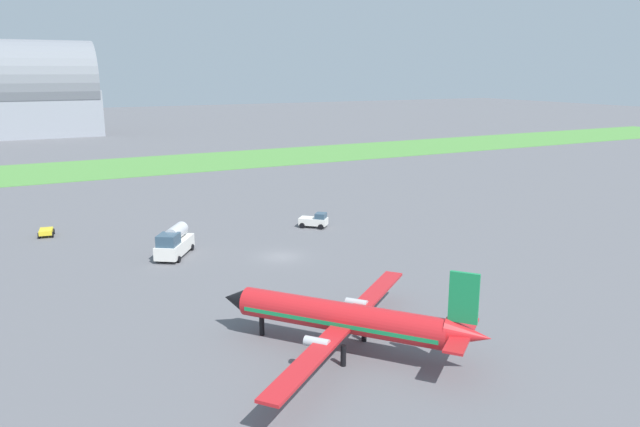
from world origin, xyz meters
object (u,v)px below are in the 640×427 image
pushback_tug_near_gate (315,220)px  baggage_cart_midfield (46,232)px  airplane_foreground_turboprop (346,318)px  fuel_truck_by_runway (174,242)px

pushback_tug_near_gate → baggage_cart_midfield: (-31.49, 11.25, -0.34)m
airplane_foreground_turboprop → fuel_truck_by_runway: airplane_foreground_turboprop is taller
baggage_cart_midfield → fuel_truck_by_runway: fuel_truck_by_runway is taller
airplane_foreground_turboprop → fuel_truck_by_runway: size_ratio=2.89×
baggage_cart_midfield → fuel_truck_by_runway: size_ratio=0.39×
airplane_foreground_turboprop → pushback_tug_near_gate: bearing=-62.3°
pushback_tug_near_gate → airplane_foreground_turboprop: bearing=-70.3°
pushback_tug_near_gate → baggage_cart_midfield: bearing=-156.8°
airplane_foreground_turboprop → baggage_cart_midfield: 47.63m
airplane_foreground_turboprop → baggage_cart_midfield: bearing=-17.7°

